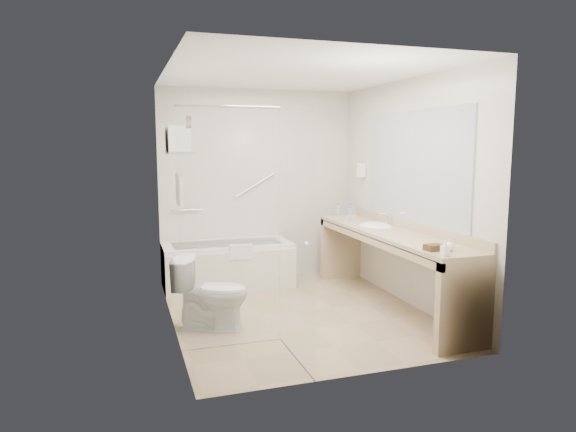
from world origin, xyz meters
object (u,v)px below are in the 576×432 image
object	(u,v)px
vanity_counter	(390,250)
amenity_basket	(434,247)
toilet	(211,293)
water_bottle_left	(338,210)
bathtub	(228,264)

from	to	relation	value
vanity_counter	amenity_basket	size ratio (longest dim) A/B	16.33
toilet	water_bottle_left	world-z (taller)	water_bottle_left
vanity_counter	water_bottle_left	world-z (taller)	water_bottle_left
toilet	water_bottle_left	xyz separation A→B (m)	(1.90, 1.31, 0.58)
amenity_basket	vanity_counter	bearing A→B (deg)	82.32
amenity_basket	water_bottle_left	bearing A→B (deg)	88.27
vanity_counter	amenity_basket	world-z (taller)	vanity_counter
toilet	vanity_counter	bearing A→B (deg)	-65.37
toilet	amenity_basket	distance (m)	2.14
vanity_counter	toilet	distance (m)	2.00
vanity_counter	water_bottle_left	distance (m)	1.28
bathtub	vanity_counter	distance (m)	2.09
bathtub	vanity_counter	world-z (taller)	vanity_counter
vanity_counter	toilet	world-z (taller)	vanity_counter
toilet	water_bottle_left	bearing A→B (deg)	-32.59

